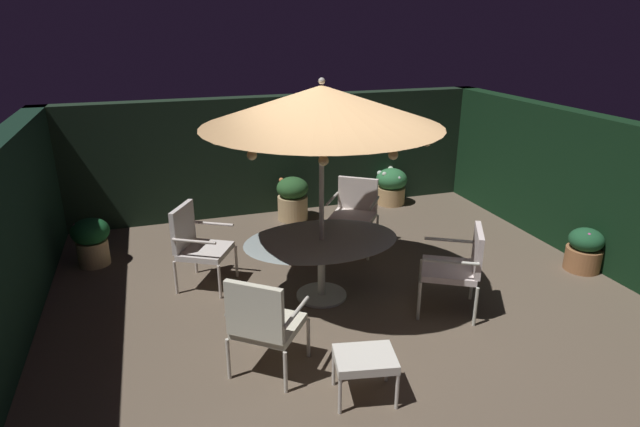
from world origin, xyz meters
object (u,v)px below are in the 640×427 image
object	(u,v)px
potted_plant_back_left	(92,240)
patio_chair_north	(355,209)
ottoman_footrest	(365,361)
potted_plant_back_center	(293,198)
patio_chair_east	(263,321)
potted_plant_left_far	(391,185)
patio_umbrella	(322,106)
potted_plant_left_near	(584,250)
patio_chair_southeast	(459,263)
patio_dining_table	(322,249)
patio_chair_northeast	(196,241)

from	to	relation	value
potted_plant_back_left	patio_chair_north	bearing A→B (deg)	-8.18
ottoman_footrest	potted_plant_back_center	world-z (taller)	potted_plant_back_center
patio_chair_north	ottoman_footrest	size ratio (longest dim) A/B	1.68
patio_chair_north	potted_plant_back_center	xyz separation A→B (m)	(-0.55, 1.34, -0.21)
patio_chair_east	potted_plant_left_far	bearing A→B (deg)	51.73
ottoman_footrest	potted_plant_back_left	size ratio (longest dim) A/B	0.90
patio_umbrella	patio_chair_north	bearing A→B (deg)	54.16
patio_umbrella	patio_chair_east	xyz separation A→B (m)	(-0.95, -1.22, -1.69)
patio_umbrella	potted_plant_back_left	distance (m)	3.70
potted_plant_left_near	potted_plant_left_far	xyz separation A→B (m)	(-1.27, 3.18, 0.05)
potted_plant_left_far	potted_plant_left_near	bearing A→B (deg)	-68.21
patio_chair_east	potted_plant_back_center	size ratio (longest dim) A/B	1.42
patio_chair_north	ottoman_footrest	distance (m)	3.25
patio_chair_north	potted_plant_left_near	xyz separation A→B (m)	(2.59, -1.64, -0.29)
patio_chair_east	potted_plant_back_left	xyz separation A→B (m)	(-1.69, 2.99, -0.21)
patio_chair_east	patio_chair_southeast	distance (m)	2.34
patio_chair_north	patio_chair_southeast	xyz separation A→B (m)	(0.44, -2.02, 0.01)
potted_plant_left_far	patio_chair_north	bearing A→B (deg)	-130.41
patio_umbrella	potted_plant_left_far	distance (m)	4.06
ottoman_footrest	potted_plant_left_near	bearing A→B (deg)	20.94
potted_plant_back_center	potted_plant_left_far	xyz separation A→B (m)	(1.87, 0.20, -0.03)
patio_dining_table	patio_chair_southeast	size ratio (longest dim) A/B	1.81
patio_chair_east	ottoman_footrest	xyz separation A→B (m)	(0.76, -0.57, -0.20)
patio_dining_table	patio_chair_northeast	world-z (taller)	patio_chair_northeast
potted_plant_left_far	patio_umbrella	bearing A→B (deg)	-128.43
patio_dining_table	potted_plant_left_near	xyz separation A→B (m)	(3.50, -0.38, -0.33)
patio_dining_table	potted_plant_back_left	world-z (taller)	patio_dining_table
patio_chair_northeast	patio_chair_east	world-z (taller)	patio_chair_northeast
patio_chair_southeast	potted_plant_left_near	distance (m)	2.21
patio_dining_table	potted_plant_back_center	world-z (taller)	patio_dining_table
patio_chair_southeast	patio_dining_table	bearing A→B (deg)	150.30
patio_dining_table	ottoman_footrest	world-z (taller)	patio_dining_table
ottoman_footrest	patio_chair_north	bearing A→B (deg)	70.13
patio_dining_table	potted_plant_left_near	distance (m)	3.53
patio_umbrella	patio_chair_north	size ratio (longest dim) A/B	2.62
patio_chair_northeast	potted_plant_left_far	world-z (taller)	patio_chair_northeast
potted_plant_back_center	patio_chair_east	bearing A→B (deg)	-108.84
potted_plant_back_center	potted_plant_back_left	distance (m)	3.11
potted_plant_left_near	patio_chair_east	bearing A→B (deg)	-169.28
patio_dining_table	patio_chair_southeast	xyz separation A→B (m)	(1.34, -0.77, -0.03)
patio_chair_northeast	potted_plant_back_left	world-z (taller)	patio_chair_northeast
patio_dining_table	patio_chair_north	distance (m)	1.55
patio_umbrella	patio_chair_southeast	bearing A→B (deg)	-29.70
patio_chair_southeast	patio_umbrella	bearing A→B (deg)	150.30
patio_chair_east	potted_plant_left_far	xyz separation A→B (m)	(3.18, 4.03, -0.23)
patio_dining_table	potted_plant_back_center	distance (m)	2.63
patio_chair_northeast	patio_chair_east	xyz separation A→B (m)	(0.40, -1.99, -0.01)
patio_dining_table	potted_plant_back_center	size ratio (longest dim) A/B	2.53
patio_dining_table	potted_plant_left_far	distance (m)	3.59
potted_plant_back_center	potted_plant_left_near	bearing A→B (deg)	-43.45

